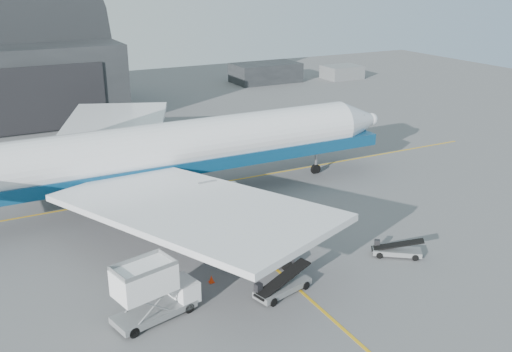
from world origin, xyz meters
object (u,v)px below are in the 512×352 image
airliner (163,152)px  catering_truck (152,292)px  belt_loader_a (282,287)px  pushback_tug (269,257)px  belt_loader_b (396,250)px

airliner → catering_truck: 21.65m
catering_truck → belt_loader_a: catering_truck is taller
airliner → belt_loader_a: airliner is taller
pushback_tug → belt_loader_a: bearing=-85.5°
airliner → pushback_tug: bearing=-80.2°
airliner → belt_loader_a: size_ratio=10.72×
catering_truck → belt_loader_b: 20.81m
airliner → belt_loader_a: bearing=-85.7°
pushback_tug → belt_loader_b: pushback_tug is taller
catering_truck → belt_loader_b: catering_truck is taller
airliner → belt_loader_b: bearing=-57.6°
catering_truck → pushback_tug: bearing=2.0°
airliner → pushback_tug: size_ratio=12.15×
catering_truck → pushback_tug: catering_truck is taller
airliner → belt_loader_a: (1.61, -21.22, -4.72)m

